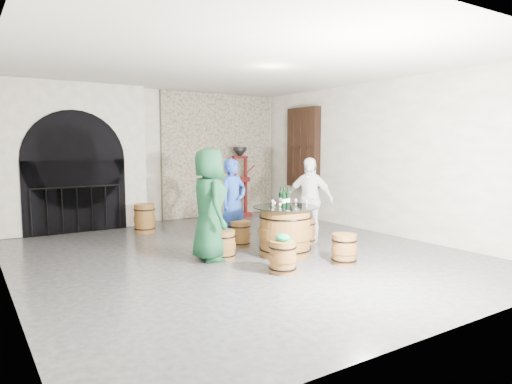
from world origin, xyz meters
TOP-DOWN VIEW (x-y plane):
  - ground at (0.00, 0.00)m, footprint 8.00×8.00m
  - wall_back at (0.00, 4.00)m, footprint 8.00×0.00m
  - wall_front at (0.00, -4.00)m, footprint 8.00×0.00m
  - wall_left at (-3.50, 0.00)m, footprint 0.00×8.00m
  - wall_right at (3.50, 0.00)m, footprint 0.00×8.00m
  - ceiling at (0.00, 0.00)m, footprint 8.00×8.00m
  - stone_facing_panel at (1.80, 3.94)m, footprint 3.20×0.12m
  - arched_opening at (-1.90, 3.74)m, footprint 3.10×0.60m
  - shuttered_window at (3.38, 2.40)m, footprint 0.23×1.10m
  - barrel_table at (0.60, -0.58)m, footprint 1.09×1.09m
  - barrel_stool_left at (-0.39, -0.22)m, footprint 0.41×0.41m
  - barrel_stool_far at (0.32, 0.43)m, footprint 0.41×0.41m
  - barrel_stool_right at (1.49, -0.02)m, footprint 0.41×0.41m
  - barrel_stool_near_right at (1.05, -1.53)m, footprint 0.41×0.41m
  - barrel_stool_near_left at (-0.06, -1.40)m, footprint 0.41×0.41m
  - green_cap at (-0.05, -1.40)m, footprint 0.26×0.21m
  - person_green at (-0.60, -0.14)m, footprint 0.73×0.98m
  - person_blue at (0.27, 0.59)m, footprint 0.66×0.51m
  - person_white at (1.69, 0.11)m, footprint 0.82×1.02m
  - wine_bottle_left at (0.54, -0.61)m, footprint 0.08×0.08m
  - wine_bottle_center at (0.66, -0.57)m, footprint 0.08×0.08m
  - wine_bottle_right at (0.61, -0.44)m, footprint 0.08×0.08m
  - tasting_glass_a at (0.36, -0.76)m, footprint 0.05×0.05m
  - tasting_glass_b at (0.91, -0.47)m, footprint 0.05×0.05m
  - tasting_glass_c at (0.50, -0.35)m, footprint 0.05×0.05m
  - tasting_glass_d at (0.82, -0.26)m, footprint 0.05×0.05m
  - tasting_glass_e at (0.91, -0.75)m, footprint 0.05×0.05m
  - tasting_glass_f at (0.37, -0.58)m, footprint 0.05×0.05m
  - side_barrel at (-0.70, 2.69)m, footprint 0.46×0.46m
  - corking_press at (2.15, 3.45)m, footprint 0.77×0.47m
  - control_box at (2.05, 3.86)m, footprint 0.18×0.10m

SIDE VIEW (x-z plane):
  - ground at x=0.00m, z-range 0.00..0.00m
  - barrel_stool_left at x=-0.39m, z-range 0.00..0.47m
  - barrel_stool_far at x=0.32m, z-range 0.00..0.47m
  - barrel_stool_right at x=1.49m, z-range 0.00..0.47m
  - barrel_stool_near_right at x=1.05m, z-range 0.00..0.47m
  - barrel_stool_near_left at x=-0.06m, z-range 0.00..0.47m
  - side_barrel at x=-0.70m, z-range 0.00..0.61m
  - barrel_table at x=0.60m, z-range 0.00..0.84m
  - green_cap at x=-0.05m, z-range 0.46..0.58m
  - person_blue at x=0.27m, z-range 0.00..1.61m
  - person_white at x=1.69m, z-range 0.00..1.63m
  - tasting_glass_a at x=0.36m, z-range 0.84..0.94m
  - tasting_glass_b at x=0.91m, z-range 0.84..0.94m
  - tasting_glass_c at x=0.50m, z-range 0.84..0.94m
  - tasting_glass_d at x=0.82m, z-range 0.84..0.94m
  - tasting_glass_e at x=0.91m, z-range 0.84..0.94m
  - tasting_glass_f at x=0.37m, z-range 0.84..0.94m
  - person_green at x=-0.60m, z-range 0.00..1.82m
  - wine_bottle_left at x=0.54m, z-range 0.81..1.13m
  - wine_bottle_center at x=0.66m, z-range 0.81..1.13m
  - wine_bottle_right at x=0.61m, z-range 0.81..1.13m
  - corking_press at x=2.15m, z-range 0.15..1.96m
  - control_box at x=2.05m, z-range 1.24..1.46m
  - arched_opening at x=-1.90m, z-range -0.01..3.18m
  - wall_back at x=0.00m, z-range -2.40..5.60m
  - wall_front at x=0.00m, z-range -2.40..5.60m
  - wall_left at x=-3.50m, z-range -2.40..5.60m
  - wall_right at x=3.50m, z-range -2.40..5.60m
  - stone_facing_panel at x=1.80m, z-range 0.01..3.19m
  - shuttered_window at x=3.38m, z-range 0.80..2.80m
  - ceiling at x=0.00m, z-range 3.20..3.20m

